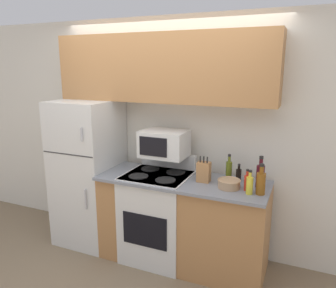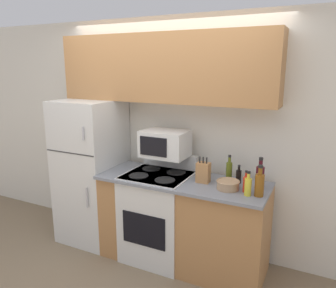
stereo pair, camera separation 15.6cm
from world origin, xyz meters
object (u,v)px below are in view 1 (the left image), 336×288
object	(u,v)px
bottle_soy_sauce	(239,175)
refrigerator	(89,172)
bottle_whiskey	(261,182)
bottle_cooking_spray	(250,185)
bottle_hot_sauce	(247,182)
bottle_olive_oil	(229,170)
bottle_wine_red	(260,175)
knife_block	(204,172)
stove	(158,215)
microwave	(164,144)
bowl	(229,184)

from	to	relation	value
bottle_soy_sauce	refrigerator	bearing A→B (deg)	-176.69
bottle_whiskey	bottle_soy_sauce	world-z (taller)	bottle_whiskey
bottle_whiskey	bottle_cooking_spray	bearing A→B (deg)	-161.34
bottle_hot_sauce	bottle_olive_oil	size ratio (longest dim) A/B	0.77
refrigerator	bottle_olive_oil	bearing A→B (deg)	4.45
refrigerator	bottle_wine_red	size ratio (longest dim) A/B	5.54
bottle_olive_oil	bottle_wine_red	xyz separation A→B (m)	(0.32, -0.10, 0.02)
bottle_soy_sauce	knife_block	bearing A→B (deg)	-157.24
bottle_wine_red	bottle_soy_sauce	size ratio (longest dim) A/B	1.67
stove	bottle_wine_red	distance (m)	1.17
refrigerator	microwave	size ratio (longest dim) A/B	3.52
knife_block	bottle_wine_red	xyz separation A→B (m)	(0.53, 0.06, 0.02)
microwave	bottle_wine_red	xyz separation A→B (m)	(1.00, -0.05, -0.20)
stove	bowl	world-z (taller)	stove
bottle_olive_oil	microwave	bearing A→B (deg)	-176.19
refrigerator	bottle_wine_red	bearing A→B (deg)	0.87
bottle_olive_oil	refrigerator	bearing A→B (deg)	-175.55
bottle_whiskey	bowl	bearing A→B (deg)	171.81
bowl	stove	bearing A→B (deg)	175.33
refrigerator	stove	world-z (taller)	refrigerator
microwave	bottle_olive_oil	xyz separation A→B (m)	(0.68, 0.05, -0.21)
microwave	bottle_soy_sauce	distance (m)	0.82
refrigerator	bottle_hot_sauce	xyz separation A→B (m)	(1.83, -0.10, 0.18)
microwave	knife_block	distance (m)	0.53
microwave	bottle_hot_sauce	xyz separation A→B (m)	(0.90, -0.18, -0.23)
stove	bowl	distance (m)	0.91
bottle_cooking_spray	bottle_olive_oil	bearing A→B (deg)	130.23
knife_block	bottle_olive_oil	size ratio (longest dim) A/B	0.99
bottle_cooking_spray	bottle_soy_sauce	bearing A→B (deg)	118.97
microwave	bottle_cooking_spray	bearing A→B (deg)	-15.33
knife_block	bottle_hot_sauce	size ratio (longest dim) A/B	1.28
knife_block	bottle_soy_sauce	distance (m)	0.34
stove	bottle_cooking_spray	size ratio (longest dim) A/B	5.00
knife_block	stove	bearing A→B (deg)	-178.77
knife_block	bowl	world-z (taller)	knife_block
knife_block	bottle_whiskey	distance (m)	0.57
stove	bottle_cooking_spray	world-z (taller)	bottle_cooking_spray
bottle_hot_sauce	bottle_whiskey	distance (m)	0.14
microwave	bottle_olive_oil	distance (m)	0.72
bottle_whiskey	bottle_soy_sauce	xyz separation A→B (m)	(-0.24, 0.25, -0.04)
bottle_olive_oil	bottle_whiskey	xyz separation A→B (m)	(0.35, -0.27, 0.01)
bowl	bottle_hot_sauce	world-z (taller)	bottle_hot_sauce
microwave	bottle_hot_sauce	size ratio (longest dim) A/B	2.36
microwave	refrigerator	bearing A→B (deg)	-175.08
microwave	bottle_hot_sauce	bearing A→B (deg)	-11.44
bottle_olive_oil	bottle_soy_sauce	size ratio (longest dim) A/B	1.44
stove	bottle_olive_oil	size ratio (longest dim) A/B	4.23
knife_block	bowl	bearing A→B (deg)	-15.14
stove	bottle_whiskey	bearing A→B (deg)	-5.64
bottle_whiskey	bottle_cooking_spray	size ratio (longest dim) A/B	1.27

